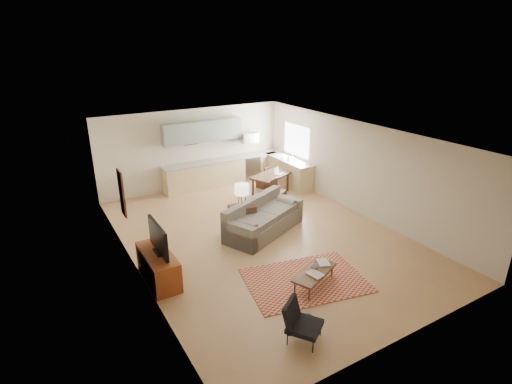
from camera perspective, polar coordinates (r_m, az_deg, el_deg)
room at (r=10.00m, az=0.87°, el=0.54°), size 9.00×9.00×9.00m
kitchen_counter_back at (r=14.17m, az=-4.86°, el=2.92°), size 4.26×0.64×0.92m
kitchen_counter_right at (r=14.18m, az=4.65°, el=2.94°), size 0.64×2.26×0.92m
kitchen_range at (r=14.66m, az=-0.99°, el=3.57°), size 0.62×0.62×0.90m
kitchen_microwave at (r=14.38m, az=-1.05°, el=7.77°), size 0.62×0.40×0.35m
upper_cabinets at (r=13.68m, az=-7.61°, el=8.61°), size 2.80×0.34×0.70m
window_right at (r=14.06m, az=5.80°, el=7.35°), size 0.02×1.40×1.05m
wall_art_left at (r=9.63m, az=-18.59°, el=-0.17°), size 0.06×0.42×1.10m
triptych at (r=13.70m, az=-9.35°, el=7.68°), size 1.70×0.04×0.50m
rug at (r=8.83m, az=7.07°, el=-12.41°), size 2.79×2.20×0.02m
sofa at (r=10.59m, az=1.20°, el=-3.58°), size 2.76×2.04×0.88m
coffee_table at (r=8.61m, az=8.28°, el=-12.13°), size 1.25×0.89×0.35m
book_a at (r=8.31m, az=7.88°, el=-11.88°), size 0.37×0.42×0.03m
book_b at (r=8.79m, az=8.81°, el=-9.98°), size 0.47×0.50×0.03m
vase at (r=8.56m, az=8.39°, el=-10.32°), size 0.18×0.18×0.17m
armchair at (r=7.15m, az=6.99°, el=-18.07°), size 0.87×0.87×0.72m
tv_credenza at (r=8.86m, az=-13.78°, el=-10.31°), size 0.55×1.43×0.66m
tv at (r=8.56m, az=-13.81°, el=-6.43°), size 0.11×1.10×0.66m
console_table at (r=10.61m, az=-1.98°, el=-3.87°), size 0.71×0.52×0.77m
table_lamp at (r=10.34m, az=-2.03°, el=-0.40°), size 0.47×0.47×0.61m
dining_table at (r=13.20m, az=2.10°, el=1.06°), size 1.56×1.25×0.69m
dining_chair_near at (r=12.56m, az=3.26°, el=0.15°), size 0.49×0.50×0.76m
dining_chair_far at (r=13.81m, az=1.05°, el=2.19°), size 0.50×0.51×0.78m
laptop at (r=13.12m, az=3.34°, el=3.01°), size 0.36×0.33×0.22m
soap_bottle at (r=13.86m, az=4.70°, el=4.91°), size 0.09×0.09×0.19m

